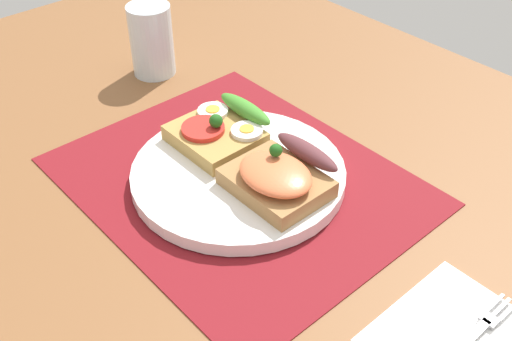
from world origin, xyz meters
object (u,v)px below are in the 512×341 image
at_px(plate, 238,174).
at_px(sandwich_salmon, 280,176).
at_px(sandwich_egg_tomato, 220,131).
at_px(drinking_glass, 152,40).
at_px(fork, 470,338).

height_order(plate, sandwich_salmon, sandwich_salmon).
height_order(sandwich_egg_tomato, drinking_glass, drinking_glass).
bearing_deg(sandwich_salmon, plate, -170.03).
distance_m(sandwich_egg_tomato, sandwich_salmon, 0.11).
bearing_deg(sandwich_salmon, fork, -1.12).
relative_size(sandwich_egg_tomato, drinking_glass, 0.99).
xyz_separation_m(fork, drinking_glass, (-0.57, 0.07, 0.04)).
height_order(sandwich_egg_tomato, fork, sandwich_egg_tomato).
bearing_deg(drinking_glass, fork, -6.68).
bearing_deg(sandwich_egg_tomato, plate, -18.74).
bearing_deg(plate, fork, 1.01).
height_order(sandwich_salmon, fork, sandwich_salmon).
xyz_separation_m(sandwich_egg_tomato, fork, (0.35, -0.01, -0.03)).
bearing_deg(fork, sandwich_egg_tomato, 177.81).
distance_m(sandwich_salmon, fork, 0.24).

